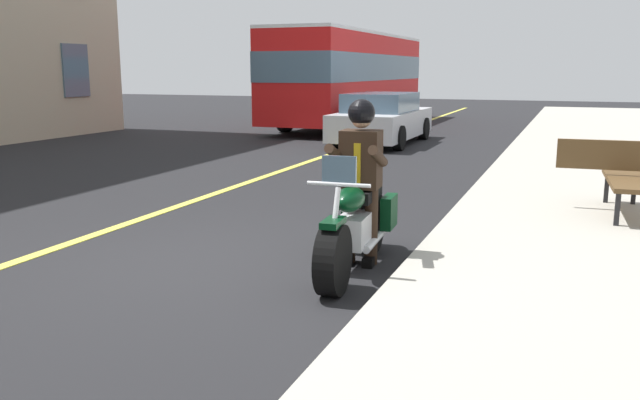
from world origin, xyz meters
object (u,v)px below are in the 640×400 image
(bus_far, at_px, (351,74))
(bench_sidewalk, at_px, (628,171))
(car_silver, at_px, (382,119))
(rider_main, at_px, (360,167))
(motorcycle_main, at_px, (356,226))

(bus_far, bearing_deg, bench_sidewalk, 31.88)
(bench_sidewalk, bearing_deg, car_silver, -144.97)
(rider_main, relative_size, bus_far, 0.16)
(bus_far, bearing_deg, motorcycle_main, 18.78)
(bus_far, distance_m, car_silver, 6.24)
(rider_main, xyz_separation_m, bench_sidewalk, (-3.04, 2.75, -0.32))
(motorcycle_main, distance_m, car_silver, 11.72)
(motorcycle_main, bearing_deg, bench_sidewalk, 139.81)
(motorcycle_main, bearing_deg, car_silver, -165.39)
(bench_sidewalk, bearing_deg, rider_main, -42.07)
(motorcycle_main, height_order, car_silver, car_silver)
(rider_main, bearing_deg, car_silver, -165.23)
(bus_far, distance_m, bench_sidewalk, 16.03)
(rider_main, bearing_deg, bus_far, -161.08)
(motorcycle_main, distance_m, bus_far, 17.81)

